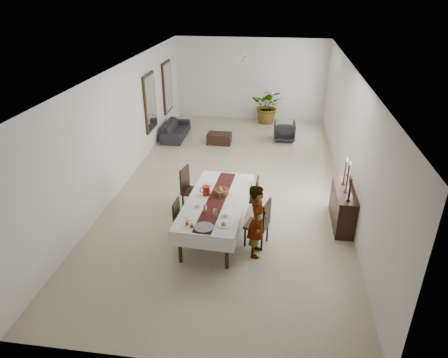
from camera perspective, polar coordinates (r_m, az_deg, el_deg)
floor at (r=11.30m, az=1.16°, el=-0.58°), size 6.00×12.00×0.00m
ceiling at (r=10.24m, az=1.32°, el=15.56°), size 6.00×12.00×0.02m
wall_back at (r=16.42m, az=3.82°, el=14.01°), size 6.00×0.02×3.20m
wall_front at (r=5.47m, az=-6.56°, el=-14.21°), size 6.00×0.02×3.20m
wall_left at (r=11.39m, az=-14.06°, el=7.58°), size 0.02×12.00×3.20m
wall_right at (r=10.76m, az=17.40°, el=6.03°), size 0.02×12.00×3.20m
dining_table_top at (r=8.81m, az=-1.06°, el=-3.17°), size 1.25×2.67×0.05m
table_leg_fl at (r=8.14m, az=-6.30°, el=-9.57°), size 0.08×0.08×0.76m
table_leg_fr at (r=7.93m, az=0.42°, el=-10.44°), size 0.08×0.08×0.76m
table_leg_bl at (r=10.16m, az=-2.16°, el=-1.50°), size 0.08×0.08×0.76m
table_leg_br at (r=10.00m, az=3.19°, el=-2.01°), size 0.08×0.08×0.76m
tablecloth_top at (r=8.79m, az=-1.06°, el=-2.99°), size 1.46×2.88×0.01m
tablecloth_drape_left at (r=9.01m, az=-5.01°, el=-3.45°), size 0.19×2.80×0.33m
tablecloth_drape_right at (r=8.77m, az=3.02°, el=-4.29°), size 0.19×2.80×0.33m
tablecloth_drape_near at (r=7.73m, az=-3.33°, el=-9.01°), size 1.28×0.09×0.33m
tablecloth_drape_far at (r=10.07m, az=0.67°, el=0.08°), size 1.28×0.09×0.33m
table_runner at (r=8.79m, az=-1.06°, el=-2.94°), size 0.55×2.74×0.00m
red_pitcher at (r=8.93m, az=-2.54°, el=-1.66°), size 0.17×0.17×0.22m
pitcher_handle at (r=8.95m, az=-3.12°, el=-1.60°), size 0.13×0.03×0.13m
wine_glass_near at (r=8.12m, az=-1.25°, el=-4.88°), size 0.08×0.08×0.18m
wine_glass_mid at (r=8.26m, az=-2.71°, el=-4.32°), size 0.08×0.08×0.18m
wine_glass_far at (r=8.78m, az=-0.64°, el=-2.29°), size 0.08×0.08×0.18m
teacup_right at (r=8.16m, az=0.18°, el=-5.19°), size 0.10×0.10×0.07m
saucer_right at (r=8.18m, az=0.18°, el=-5.35°), size 0.16×0.16×0.01m
teacup_left at (r=8.52m, az=-3.77°, el=-3.77°), size 0.10×0.10×0.07m
saucer_left at (r=8.54m, az=-3.76°, el=-3.92°), size 0.16×0.16×0.01m
plate_near_right at (r=7.90m, az=-0.06°, el=-6.59°), size 0.26×0.26×0.02m
bread_near_right at (r=7.89m, az=-0.06°, el=-6.40°), size 0.10×0.10×0.10m
plate_near_left at (r=8.18m, az=-4.55°, el=-5.42°), size 0.26×0.26×0.02m
plate_far_left at (r=9.37m, az=-2.35°, el=-0.93°), size 0.26×0.26×0.02m
serving_tray at (r=7.84m, az=-2.89°, el=-6.91°), size 0.39×0.39×0.02m
jam_jar_a at (r=7.85m, az=-4.66°, el=-6.65°), size 0.07×0.07×0.08m
jam_jar_b at (r=7.93m, az=-5.29°, el=-6.30°), size 0.07×0.07×0.08m
fruit_basket at (r=8.98m, az=-0.35°, el=-1.85°), size 0.33×0.33×0.11m
fruit_red at (r=8.96m, az=-0.12°, el=-1.34°), size 0.10×0.10×0.10m
fruit_green at (r=8.98m, az=-0.58°, el=-1.26°), size 0.09×0.09×0.09m
fruit_yellow at (r=8.90m, az=-0.42°, el=-1.55°), size 0.09×0.09×0.09m
chair_right_near_seat at (r=8.59m, az=4.69°, el=-6.54°), size 0.56×0.56×0.05m
chair_right_near_leg_fl at (r=8.53m, az=5.41°, el=-8.87°), size 0.06×0.06×0.45m
chair_right_near_leg_fr at (r=8.83m, az=6.19°, el=-7.56°), size 0.06×0.06×0.45m
chair_right_near_leg_bl at (r=8.63m, az=3.02°, el=-8.32°), size 0.06×0.06×0.45m
chair_right_near_leg_br at (r=8.92m, az=3.89°, el=-7.05°), size 0.06×0.06×0.45m
chair_right_near_back at (r=8.37m, az=6.12°, el=-5.05°), size 0.16×0.45×0.58m
chair_right_far_seat at (r=9.66m, az=3.59°, el=-2.79°), size 0.42×0.42×0.05m
chair_right_far_leg_fl at (r=9.61m, az=4.45°, el=-4.53°), size 0.04×0.04×0.41m
chair_right_far_leg_fr at (r=9.90m, az=4.63°, el=-3.54°), size 0.04×0.04×0.41m
chair_right_far_leg_bl at (r=9.64m, az=2.45°, el=-4.37°), size 0.04×0.04×0.41m
chair_right_far_leg_br at (r=9.93m, az=2.69°, el=-3.39°), size 0.04×0.04×0.41m
chair_right_far_back at (r=9.51m, az=4.76°, el=-1.40°), size 0.05×0.41×0.52m
chair_left_near_seat at (r=8.72m, az=-5.56°, el=-6.38°), size 0.44×0.44×0.05m
chair_left_near_leg_fl at (r=9.02m, az=-6.23°, el=-6.90°), size 0.04×0.04×0.41m
chair_left_near_leg_fr at (r=8.76m, az=-6.88°, el=-8.08°), size 0.04×0.04×0.41m
chair_left_near_leg_bl at (r=8.94m, az=-4.14°, el=-7.16°), size 0.04×0.04×0.41m
chair_left_near_leg_br at (r=8.67m, az=-4.73°, el=-8.37°), size 0.04×0.04×0.41m
chair_left_near_back at (r=8.62m, az=-6.84°, el=-4.66°), size 0.06×0.41×0.53m
chair_left_far_seat at (r=9.84m, az=-4.44°, el=-1.82°), size 0.57×0.57×0.05m
chair_left_far_leg_fl at (r=10.19m, az=-4.91°, el=-2.44°), size 0.06×0.06×0.47m
chair_left_far_leg_fr at (r=9.89m, az=-5.87°, el=-3.45°), size 0.06×0.06×0.47m
chair_left_far_leg_bl at (r=10.04m, az=-2.92°, el=-2.83°), size 0.06×0.06×0.47m
chair_left_far_leg_br at (r=9.74m, az=-3.83°, el=-3.87°), size 0.06×0.06×0.47m
chair_left_far_back at (r=9.77m, az=-5.64°, el=0.05°), size 0.15×0.47×0.60m
woman at (r=8.12m, az=4.79°, el=-6.00°), size 0.44×0.62×1.60m
sideboard_body at (r=9.67m, az=16.52°, el=-3.83°), size 0.39×1.47×0.88m
sideboard_top at (r=9.46m, az=16.88°, el=-1.44°), size 0.43×1.53×0.03m
candlestick_near_base at (r=8.97m, az=17.33°, el=-2.88°), size 0.10×0.10×0.03m
candlestick_near_shaft at (r=8.85m, az=17.55°, el=-1.41°), size 0.05×0.05×0.49m
candlestick_near_candle at (r=8.73m, az=17.81°, el=0.24°), size 0.04×0.04×0.08m
candlestick_mid_base at (r=9.32m, az=17.01°, el=-1.70°), size 0.10×0.10×0.03m
candlestick_mid_shaft at (r=9.17m, az=17.29°, el=0.14°), size 0.05×0.05×0.64m
candlestick_mid_candle at (r=9.02m, az=17.59°, el=2.17°), size 0.04×0.04×0.08m
candlestick_far_base at (r=9.66m, az=16.72°, el=-0.61°), size 0.10×0.10×0.03m
candlestick_far_shaft at (r=9.54m, az=16.94°, el=0.91°), size 0.05×0.05×0.54m
candlestick_far_candle at (r=9.42m, az=17.18°, el=2.61°), size 0.04×0.04×0.08m
sofa at (r=14.73m, az=-6.90°, el=7.02°), size 0.76×1.87×0.54m
armchair at (r=14.44m, az=8.62°, el=6.79°), size 0.76×0.78×0.68m
coffee_table at (r=14.03m, az=-0.68°, el=5.82°), size 0.84×0.57×0.37m
potted_plant at (r=16.15m, az=6.34°, el=10.34°), size 1.38×1.25×1.37m
mirror_frame_near at (r=13.35m, az=-10.53°, el=10.69°), size 0.06×1.05×1.85m
mirror_glass_near at (r=13.34m, az=-10.38°, el=10.69°), size 0.01×0.90×1.70m
mirror_frame_far at (r=15.29m, az=-8.12°, el=12.87°), size 0.06×1.05×1.85m
mirror_glass_far at (r=15.28m, az=-7.99°, el=12.87°), size 0.01×0.90×1.70m
fan_rod at (r=13.20m, az=2.94°, el=17.58°), size 0.04×0.04×0.20m
fan_hub at (r=13.23m, az=2.92°, el=16.73°), size 0.16×0.16×0.08m
fan_blade_n at (r=13.58m, az=3.06°, el=16.97°), size 0.10×0.55×0.01m
fan_blade_s at (r=12.89m, az=2.77°, el=16.46°), size 0.10×0.55×0.01m
fan_blade_e at (r=13.21m, az=4.49°, el=16.66°), size 0.55×0.10×0.01m
fan_blade_w at (r=13.27m, az=1.35°, el=16.78°), size 0.55×0.10×0.01m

